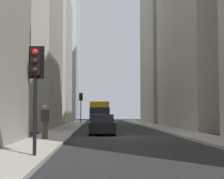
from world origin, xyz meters
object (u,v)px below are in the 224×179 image
pedestrian (45,120)px  delivery_truck (99,113)px  traffic_light_midblock (81,101)px  sedan_black (102,125)px  traffic_light_foreground (36,74)px

pedestrian → delivery_truck: bearing=-7.6°
traffic_light_midblock → pedestrian: size_ratio=2.31×
sedan_black → traffic_light_foreground: bearing=169.9°
pedestrian → sedan_black: bearing=-27.7°
delivery_truck → traffic_light_foreground: bearing=175.6°
sedan_black → traffic_light_midblock: size_ratio=1.03×
sedan_black → traffic_light_midblock: traffic_light_midblock is taller
traffic_light_midblock → pedestrian: traffic_light_midblock is taller
delivery_truck → pedestrian: delivery_truck is taller
traffic_light_foreground → pedestrian: (7.61, 0.73, -1.66)m
sedan_black → traffic_light_midblock: (25.00, 2.51, 2.55)m
delivery_truck → pedestrian: size_ratio=3.57×
sedan_black → pedestrian: 6.83m
sedan_black → traffic_light_foreground: 14.02m
delivery_truck → pedestrian: bearing=172.4°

